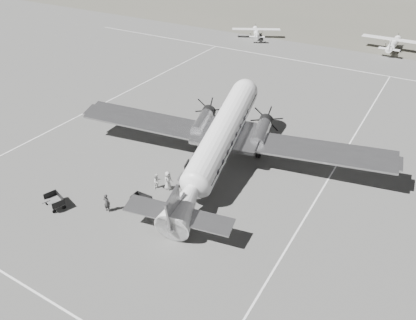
% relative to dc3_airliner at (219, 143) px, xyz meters
% --- Properties ---
extents(ground, '(260.00, 260.00, 0.00)m').
position_rel_dc3_airliner_xyz_m(ground, '(-2.42, -4.94, -3.03)').
color(ground, slate).
rests_on(ground, ground).
extents(taxi_line_near, '(60.00, 0.15, 0.01)m').
position_rel_dc3_airliner_xyz_m(taxi_line_near, '(-2.42, -18.94, -3.03)').
color(taxi_line_near, white).
rests_on(taxi_line_near, ground).
extents(taxi_line_right, '(0.15, 80.00, 0.01)m').
position_rel_dc3_airliner_xyz_m(taxi_line_right, '(9.58, -4.94, -3.03)').
color(taxi_line_right, white).
rests_on(taxi_line_right, ground).
extents(taxi_line_left, '(0.15, 60.00, 0.01)m').
position_rel_dc3_airliner_xyz_m(taxi_line_left, '(-20.42, 5.06, -3.03)').
color(taxi_line_left, white).
rests_on(taxi_line_left, ground).
extents(taxi_line_horizon, '(90.00, 0.15, 0.01)m').
position_rel_dc3_airliner_xyz_m(taxi_line_horizon, '(-2.42, 35.06, -3.03)').
color(taxi_line_horizon, white).
rests_on(taxi_line_horizon, ground).
extents(grass_infield, '(260.00, 90.00, 0.01)m').
position_rel_dc3_airliner_xyz_m(grass_infield, '(-2.42, 90.06, -3.03)').
color(grass_infield, '#59564B').
rests_on(grass_infield, ground).
extents(dc3_airliner, '(35.30, 27.44, 6.07)m').
position_rel_dc3_airliner_xyz_m(dc3_airliner, '(0.00, 0.00, 0.00)').
color(dc3_airliner, '#B0B0B2').
rests_on(dc3_airliner, ground).
extents(light_plane_left, '(11.65, 10.92, 1.91)m').
position_rel_dc3_airliner_xyz_m(light_plane_left, '(-16.47, 43.66, -2.08)').
color(light_plane_left, white).
rests_on(light_plane_left, ground).
extents(light_plane_right, '(11.34, 9.26, 2.32)m').
position_rel_dc3_airliner_xyz_m(light_plane_right, '(7.59, 48.34, -1.87)').
color(light_plane_right, white).
rests_on(light_plane_right, ground).
extents(baggage_cart_near, '(1.72, 1.23, 0.96)m').
position_rel_dc3_airliner_xyz_m(baggage_cart_near, '(-2.90, -8.12, -2.55)').
color(baggage_cart_near, '#5F5F5F').
rests_on(baggage_cart_near, ground).
extents(baggage_cart_far, '(2.22, 1.86, 1.07)m').
position_rel_dc3_airliner_xyz_m(baggage_cart_far, '(-9.06, -11.98, -2.50)').
color(baggage_cart_far, '#5F5F5F').
rests_on(baggage_cart_far, ground).
extents(ground_crew, '(0.65, 0.46, 1.70)m').
position_rel_dc3_airliner_xyz_m(ground_crew, '(-4.88, -10.13, -2.18)').
color(ground_crew, '#2E2E2E').
rests_on(ground_crew, ground).
extents(ramp_agent, '(0.78, 0.87, 1.49)m').
position_rel_dc3_airliner_xyz_m(ramp_agent, '(-3.26, -5.39, -2.29)').
color(ramp_agent, silver).
rests_on(ramp_agent, ground).
extents(passenger, '(0.67, 0.94, 1.81)m').
position_rel_dc3_airliner_xyz_m(passenger, '(-2.37, -5.00, -2.13)').
color(passenger, '#B7B7B5').
rests_on(passenger, ground).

